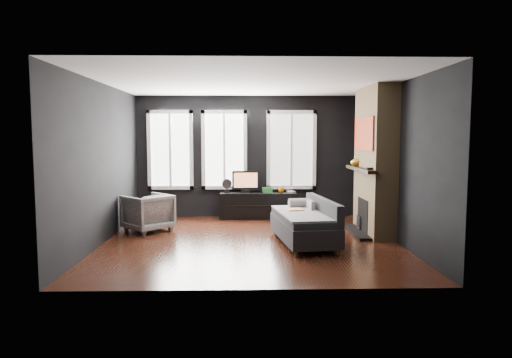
{
  "coord_description": "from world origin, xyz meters",
  "views": [
    {
      "loc": [
        -0.11,
        -7.72,
        1.8
      ],
      "look_at": [
        0.1,
        0.3,
        1.05
      ],
      "focal_mm": 32.0,
      "sensor_mm": 36.0,
      "label": 1
    }
  ],
  "objects_px": {
    "armchair": "(148,211)",
    "monitor": "(246,180)",
    "media_console": "(258,205)",
    "mug": "(281,190)",
    "book": "(288,187)",
    "mantel_vase": "(355,161)",
    "sofa": "(304,221)"
  },
  "relations": [
    {
      "from": "monitor",
      "to": "mantel_vase",
      "type": "bearing_deg",
      "value": -34.44
    },
    {
      "from": "sofa",
      "to": "armchair",
      "type": "distance_m",
      "value": 3.04
    },
    {
      "from": "monitor",
      "to": "mug",
      "type": "relative_size",
      "value": 4.68
    },
    {
      "from": "media_console",
      "to": "mug",
      "type": "relative_size",
      "value": 13.01
    },
    {
      "from": "media_console",
      "to": "book",
      "type": "xyz_separation_m",
      "value": [
        0.66,
        0.07,
        0.39
      ]
    },
    {
      "from": "armchair",
      "to": "media_console",
      "type": "bearing_deg",
      "value": 167.08
    },
    {
      "from": "mantel_vase",
      "to": "mug",
      "type": "bearing_deg",
      "value": 140.04
    },
    {
      "from": "mug",
      "to": "mantel_vase",
      "type": "bearing_deg",
      "value": -39.96
    },
    {
      "from": "book",
      "to": "mantel_vase",
      "type": "relative_size",
      "value": 1.13
    },
    {
      "from": "book",
      "to": "mantel_vase",
      "type": "xyz_separation_m",
      "value": [
        1.19,
        -1.26,
        0.64
      ]
    },
    {
      "from": "mug",
      "to": "book",
      "type": "distance_m",
      "value": 0.2
    },
    {
      "from": "media_console",
      "to": "monitor",
      "type": "height_order",
      "value": "monitor"
    },
    {
      "from": "book",
      "to": "sofa",
      "type": "bearing_deg",
      "value": -89.19
    },
    {
      "from": "media_console",
      "to": "mug",
      "type": "height_order",
      "value": "mug"
    },
    {
      "from": "mug",
      "to": "monitor",
      "type": "bearing_deg",
      "value": 173.53
    },
    {
      "from": "monitor",
      "to": "sofa",
      "type": "bearing_deg",
      "value": -73.18
    },
    {
      "from": "armchair",
      "to": "monitor",
      "type": "distance_m",
      "value": 2.36
    },
    {
      "from": "mug",
      "to": "book",
      "type": "relative_size",
      "value": 0.61
    },
    {
      "from": "mug",
      "to": "mantel_vase",
      "type": "distance_m",
      "value": 1.89
    },
    {
      "from": "media_console",
      "to": "monitor",
      "type": "bearing_deg",
      "value": 175.51
    },
    {
      "from": "armchair",
      "to": "book",
      "type": "xyz_separation_m",
      "value": [
        2.81,
        1.41,
        0.29
      ]
    },
    {
      "from": "mantel_vase",
      "to": "media_console",
      "type": "bearing_deg",
      "value": 147.25
    },
    {
      "from": "sofa",
      "to": "monitor",
      "type": "xyz_separation_m",
      "value": [
        -0.97,
        2.46,
        0.46
      ]
    },
    {
      "from": "mantel_vase",
      "to": "armchair",
      "type": "bearing_deg",
      "value": -177.85
    },
    {
      "from": "monitor",
      "to": "mantel_vase",
      "type": "relative_size",
      "value": 3.21
    },
    {
      "from": "sofa",
      "to": "armchair",
      "type": "height_order",
      "value": "armchair"
    },
    {
      "from": "media_console",
      "to": "mantel_vase",
      "type": "relative_size",
      "value": 8.92
    },
    {
      "from": "media_console",
      "to": "mantel_vase",
      "type": "bearing_deg",
      "value": -31.4
    },
    {
      "from": "mug",
      "to": "book",
      "type": "height_order",
      "value": "book"
    },
    {
      "from": "sofa",
      "to": "mug",
      "type": "distance_m",
      "value": 2.4
    },
    {
      "from": "book",
      "to": "mug",
      "type": "bearing_deg",
      "value": -140.72
    },
    {
      "from": "media_console",
      "to": "mantel_vase",
      "type": "height_order",
      "value": "mantel_vase"
    }
  ]
}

